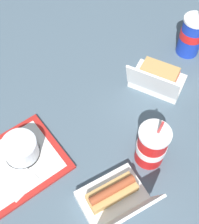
% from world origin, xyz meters
% --- Properties ---
extents(ground_plane, '(3.20, 3.20, 0.00)m').
position_xyz_m(ground_plane, '(0.00, 0.00, 0.00)').
color(ground_plane, '#4C6070').
extents(food_tray, '(0.42, 0.33, 0.01)m').
position_xyz_m(food_tray, '(-0.40, 0.08, 0.01)').
color(food_tray, red).
rests_on(food_tray, ground_plane).
extents(cake_container, '(0.12, 0.12, 0.07)m').
position_xyz_m(cake_container, '(-0.33, 0.08, 0.05)').
color(cake_container, black).
rests_on(cake_container, food_tray).
extents(napkin_stack, '(0.10, 0.10, 0.00)m').
position_xyz_m(napkin_stack, '(-0.40, 0.02, 0.02)').
color(napkin_stack, white).
rests_on(napkin_stack, food_tray).
extents(clamshell_hotdog_center, '(0.24, 0.23, 0.17)m').
position_xyz_m(clamshell_hotdog_center, '(-0.25, -0.25, 0.04)').
color(clamshell_hotdog_center, white).
rests_on(clamshell_hotdog_center, ground_plane).
extents(clamshell_sandwich_corner, '(0.21, 0.23, 0.16)m').
position_xyz_m(clamshell_sandwich_corner, '(0.22, -0.08, 0.04)').
color(clamshell_sandwich_corner, white).
rests_on(clamshell_sandwich_corner, ground_plane).
extents(soda_cup_right, '(0.10, 0.10, 0.22)m').
position_xyz_m(soda_cup_right, '(-0.05, -0.24, 0.08)').
color(soda_cup_right, red).
rests_on(soda_cup_right, ground_plane).
extents(soda_cup_left, '(0.10, 0.10, 0.23)m').
position_xyz_m(soda_cup_left, '(0.46, -0.07, 0.09)').
color(soda_cup_left, '#1938B7').
rests_on(soda_cup_left, ground_plane).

